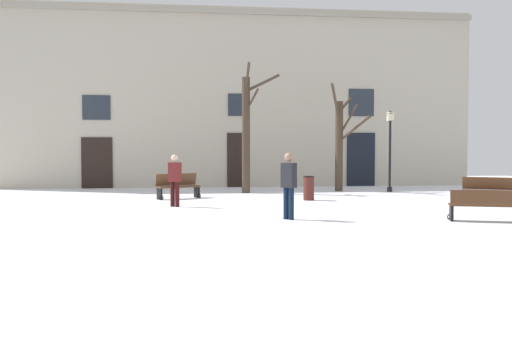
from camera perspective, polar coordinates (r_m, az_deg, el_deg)
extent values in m
plane|color=white|center=(16.80, 0.85, -4.12)|extent=(37.04, 37.04, 0.00)
cube|color=#BCB29E|center=(27.31, -2.16, 7.31)|extent=(23.15, 0.40, 8.45)
cube|color=#A09786|center=(27.68, -2.13, 15.58)|extent=(23.15, 0.30, 0.24)
cube|color=black|center=(27.22, -15.53, 0.79)|extent=(1.39, 0.08, 2.33)
cube|color=#262D38|center=(27.27, -15.60, 6.10)|extent=(1.25, 0.06, 1.12)
cube|color=black|center=(27.01, -1.92, 1.10)|extent=(0.92, 0.08, 2.55)
cube|color=#262D38|center=(27.07, -1.93, 6.60)|extent=(0.83, 0.06, 1.04)
cube|color=black|center=(28.18, 10.39, 1.14)|extent=(1.38, 0.08, 2.58)
cube|color=#262D38|center=(28.25, 10.43, 6.71)|extent=(1.24, 0.06, 1.31)
cylinder|color=#423326|center=(23.59, -1.00, 3.58)|extent=(0.33, 0.33, 4.76)
cylinder|color=#423326|center=(23.50, -0.40, 7.04)|extent=(0.57, 0.48, 0.96)
cylinder|color=#423326|center=(23.87, 0.66, 8.74)|extent=(1.46, 0.25, 0.80)
cylinder|color=#423326|center=(24.12, -1.14, 8.10)|extent=(0.13, 0.90, 0.71)
cylinder|color=#423326|center=(23.35, -0.86, 9.39)|extent=(0.15, 0.90, 1.08)
cylinder|color=#423326|center=(24.78, 8.26, 2.44)|extent=(0.33, 0.33, 3.85)
cylinder|color=#423326|center=(24.35, 9.74, 4.14)|extent=(1.10, 1.32, 1.11)
cylinder|color=#423326|center=(24.29, 7.93, 6.80)|extent=(0.72, 1.14, 1.52)
cylinder|color=#423326|center=(25.21, 8.83, 6.51)|extent=(0.79, 0.73, 0.72)
cylinder|color=#423326|center=(24.72, 9.15, 4.99)|extent=(0.79, 0.49, 1.37)
cylinder|color=black|center=(24.83, 13.18, 1.43)|extent=(0.10, 0.10, 3.00)
cylinder|color=black|center=(24.89, 13.15, -1.80)|extent=(0.22, 0.22, 0.20)
cube|color=beige|center=(24.86, 13.22, 5.31)|extent=(0.24, 0.24, 0.36)
cone|color=black|center=(24.87, 13.22, 5.73)|extent=(0.30, 0.30, 0.14)
cylinder|color=#4C1E19|center=(20.54, 5.27, -1.76)|extent=(0.38, 0.38, 0.83)
torus|color=black|center=(20.51, 5.27, -0.56)|extent=(0.41, 0.41, 0.04)
cube|color=#51331E|center=(21.25, -7.72, -1.57)|extent=(1.65, 1.12, 0.05)
cube|color=#51331E|center=(21.41, -7.95, -0.84)|extent=(1.52, 0.86, 0.44)
cube|color=black|center=(20.95, -9.58, -2.24)|extent=(0.23, 0.37, 0.43)
torus|color=black|center=(20.81, -9.40, -2.65)|extent=(0.17, 0.10, 0.17)
cube|color=black|center=(21.61, -5.91, -2.08)|extent=(0.23, 0.37, 0.43)
torus|color=black|center=(21.48, -5.71, -2.47)|extent=(0.17, 0.10, 0.17)
cube|color=#51331E|center=(20.67, 22.01, -1.86)|extent=(1.60, 1.19, 0.05)
cube|color=#51331E|center=(20.85, 22.05, -1.14)|extent=(1.44, 0.93, 0.42)
cube|color=black|center=(20.73, 19.95, -2.41)|extent=(0.25, 0.36, 0.43)
torus|color=black|center=(20.58, 19.91, -2.82)|extent=(0.16, 0.11, 0.17)
cube|color=black|center=(20.67, 24.07, -2.49)|extent=(0.25, 0.36, 0.43)
torus|color=black|center=(20.52, 24.06, -2.91)|extent=(0.16, 0.11, 0.17)
cube|color=#51331E|center=(15.81, 21.86, -3.17)|extent=(1.82, 0.95, 0.05)
cube|color=#51331E|center=(15.61, 22.01, -2.45)|extent=(1.72, 0.64, 0.35)
cube|color=black|center=(15.70, 18.86, -3.94)|extent=(0.17, 0.38, 0.42)
torus|color=black|center=(15.87, 18.78, -4.35)|extent=(0.17, 0.08, 0.17)
cylinder|color=black|center=(15.19, 3.00, -3.23)|extent=(0.14, 0.14, 0.84)
cylinder|color=black|center=(15.07, 3.54, -3.27)|extent=(0.14, 0.14, 0.84)
cube|color=black|center=(15.07, 3.28, -0.42)|extent=(0.41, 0.43, 0.65)
sphere|color=#9E755B|center=(15.06, 3.28, 1.37)|extent=(0.23, 0.23, 0.23)
cylinder|color=#350F0F|center=(18.50, -8.30, -2.29)|extent=(0.14, 0.14, 0.80)
cylinder|color=#350F0F|center=(18.40, -7.85, -2.31)|extent=(0.14, 0.14, 0.80)
cube|color=#591919|center=(18.40, -8.09, -0.10)|extent=(0.44, 0.39, 0.62)
sphere|color=beige|center=(18.39, -8.10, 1.29)|extent=(0.22, 0.22, 0.22)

